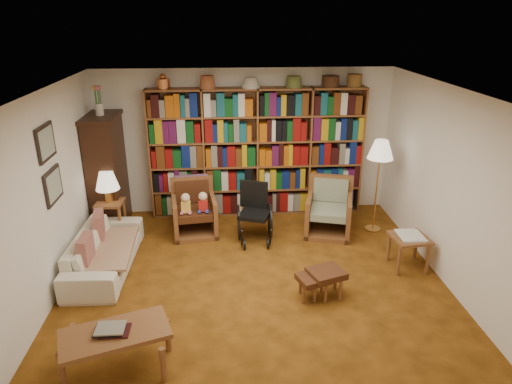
{
  "coord_description": "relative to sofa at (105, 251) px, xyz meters",
  "views": [
    {
      "loc": [
        -0.37,
        -5.12,
        3.35
      ],
      "look_at": [
        0.05,
        0.6,
        1.07
      ],
      "focal_mm": 32.0,
      "sensor_mm": 36.0,
      "label": 1
    }
  ],
  "objects": [
    {
      "name": "ceiling",
      "position": [
        2.05,
        -0.57,
        2.23
      ],
      "size": [
        5.0,
        5.0,
        0.0
      ],
      "primitive_type": "plane",
      "rotation": [
        3.14,
        0.0,
        0.0
      ],
      "color": "silver",
      "rests_on": "wall_back"
    },
    {
      "name": "wheelchair",
      "position": [
        2.13,
        0.76,
        0.15
      ],
      "size": [
        0.57,
        0.73,
        0.91
      ],
      "color": "black",
      "rests_on": "floor"
    },
    {
      "name": "floor_lamp",
      "position": [
        4.1,
        0.91,
        1.04
      ],
      "size": [
        0.4,
        0.4,
        1.52
      ],
      "color": "gold",
      "rests_on": "floor"
    },
    {
      "name": "cushion_right",
      "position": [
        -0.13,
        -0.35,
        0.18
      ],
      "size": [
        0.12,
        0.38,
        0.38
      ],
      "primitive_type": "cube",
      "rotation": [
        0.0,
        0.0,
        -0.01
      ],
      "color": "maroon",
      "rests_on": "sofa"
    },
    {
      "name": "cushion_left",
      "position": [
        -0.13,
        0.35,
        0.18
      ],
      "size": [
        0.19,
        0.41,
        0.4
      ],
      "primitive_type": "cube",
      "rotation": [
        0.0,
        0.0,
        0.16
      ],
      "color": "maroon",
      "rests_on": "sofa"
    },
    {
      "name": "sofa_throw",
      "position": [
        0.05,
        0.0,
        0.03
      ],
      "size": [
        0.73,
        1.29,
        0.04
      ],
      "primitive_type": "cube",
      "rotation": [
        0.0,
        0.0,
        0.04
      ],
      "color": "beige",
      "rests_on": "sofa"
    },
    {
      "name": "sofa",
      "position": [
        0.0,
        0.0,
        0.0
      ],
      "size": [
        1.84,
        0.77,
        0.53
      ],
      "primitive_type": "imported",
      "rotation": [
        0.0,
        0.0,
        1.54
      ],
      "color": "beige",
      "rests_on": "floor"
    },
    {
      "name": "footstool_b",
      "position": [
        2.91,
        -0.88,
        0.03
      ],
      "size": [
        0.52,
        0.48,
        0.36
      ],
      "color": "#4C2614",
      "rests_on": "floor"
    },
    {
      "name": "table_lamp",
      "position": [
        -0.1,
        0.95,
        0.68
      ],
      "size": [
        0.36,
        0.36,
        0.49
      ],
      "color": "gold",
      "rests_on": "side_table_lamp"
    },
    {
      "name": "curio_cabinet",
      "position": [
        -0.2,
        1.43,
        0.69
      ],
      "size": [
        0.5,
        0.95,
        2.4
      ],
      "color": "#34190E",
      "rests_on": "floor"
    },
    {
      "name": "wall_back",
      "position": [
        2.05,
        1.93,
        0.98
      ],
      "size": [
        5.0,
        0.0,
        5.0
      ],
      "primitive_type": "plane",
      "rotation": [
        1.57,
        0.0,
        0.0
      ],
      "color": "white",
      "rests_on": "floor"
    },
    {
      "name": "floor",
      "position": [
        2.05,
        -0.57,
        -0.27
      ],
      "size": [
        5.0,
        5.0,
        0.0
      ],
      "primitive_type": "plane",
      "color": "#905016",
      "rests_on": "ground"
    },
    {
      "name": "footstool_a",
      "position": [
        2.75,
        -0.92,
        -0.01
      ],
      "size": [
        0.45,
        0.42,
        0.31
      ],
      "color": "#4C2614",
      "rests_on": "floor"
    },
    {
      "name": "bookshelf",
      "position": [
        2.25,
        1.76,
        0.9
      ],
      "size": [
        3.6,
        0.3,
        2.42
      ],
      "color": "brown",
      "rests_on": "floor"
    },
    {
      "name": "armchair_sage",
      "position": [
        3.33,
        0.94,
        0.07
      ],
      "size": [
        0.91,
        0.92,
        0.89
      ],
      "color": "brown",
      "rests_on": "floor"
    },
    {
      "name": "side_table_papers",
      "position": [
        4.2,
        -0.29,
        0.14
      ],
      "size": [
        0.53,
        0.53,
        0.51
      ],
      "color": "brown",
      "rests_on": "floor"
    },
    {
      "name": "armchair_leather",
      "position": [
        1.19,
        1.09,
        0.09
      ],
      "size": [
        0.78,
        0.81,
        0.88
      ],
      "color": "brown",
      "rests_on": "floor"
    },
    {
      "name": "wall_right",
      "position": [
        4.55,
        -0.57,
        0.98
      ],
      "size": [
        0.0,
        5.0,
        5.0
      ],
      "primitive_type": "plane",
      "rotation": [
        1.57,
        0.0,
        -1.57
      ],
      "color": "white",
      "rests_on": "floor"
    },
    {
      "name": "framed_pictures",
      "position": [
        -0.43,
        -0.27,
        1.36
      ],
      "size": [
        0.03,
        0.52,
        0.97
      ],
      "color": "black",
      "rests_on": "wall_left"
    },
    {
      "name": "coffee_table",
      "position": [
        0.57,
        -1.97,
        0.12
      ],
      "size": [
        1.15,
        0.83,
        0.49
      ],
      "color": "brown",
      "rests_on": "floor"
    },
    {
      "name": "side_table_lamp",
      "position": [
        -0.1,
        0.95,
        0.18
      ],
      "size": [
        0.42,
        0.42,
        0.61
      ],
      "color": "brown",
      "rests_on": "floor"
    },
    {
      "name": "wall_front",
      "position": [
        2.05,
        -3.07,
        0.98
      ],
      "size": [
        5.0,
        0.0,
        5.0
      ],
      "primitive_type": "plane",
      "rotation": [
        -1.57,
        0.0,
        0.0
      ],
      "color": "white",
      "rests_on": "floor"
    },
    {
      "name": "wall_left",
      "position": [
        -0.45,
        -0.57,
        0.98
      ],
      "size": [
        0.0,
        5.0,
        5.0
      ],
      "primitive_type": "plane",
      "rotation": [
        1.57,
        0.0,
        1.57
      ],
      "color": "white",
      "rests_on": "floor"
    }
  ]
}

